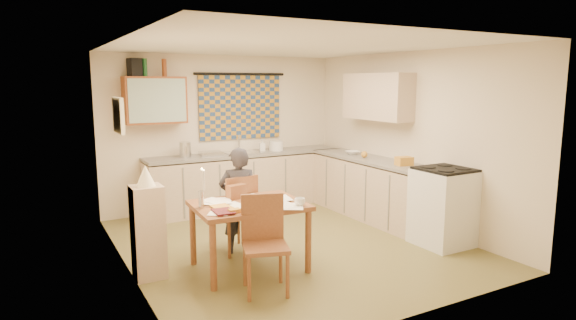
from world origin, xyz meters
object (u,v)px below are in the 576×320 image
counter_back (246,181)px  chair_far (235,228)px  person (239,201)px  dining_table (249,236)px  shelf_stand (148,232)px  counter_right (382,192)px  stove (443,207)px

counter_back → chair_far: 2.13m
chair_far → person: 0.36m
dining_table → shelf_stand: (-1.04, 0.29, 0.12)m
counter_back → shelf_stand: 3.03m
chair_far → shelf_stand: (-1.11, -0.31, 0.20)m
dining_table → shelf_stand: shelf_stand is taller
counter_right → stove: 1.21m
dining_table → person: bearing=82.0°
counter_back → stove: bearing=-64.0°
counter_back → dining_table: (-1.07, -2.47, -0.07)m
counter_back → chair_far: bearing=-118.0°
stove → person: bearing=157.7°
dining_table → chair_far: size_ratio=1.29×
chair_far → person: person is taller
counter_back → dining_table: counter_back is taller
counter_back → person: bearing=-116.4°
dining_table → person: size_ratio=0.95×
counter_back → counter_right: size_ratio=1.12×
stove → dining_table: 2.55m
shelf_stand → dining_table: bearing=-15.5°
counter_back → person: 2.18m
counter_right → shelf_stand: 3.57m
counter_back → chair_far: (-1.00, -1.87, -0.15)m
counter_back → person: (-0.97, -1.95, 0.20)m
person → shelf_stand: 1.17m
person → shelf_stand: (-1.14, -0.23, -0.15)m
chair_far → stove: bearing=146.8°
counter_back → person: size_ratio=2.53×
shelf_stand → stove: bearing=-12.0°
counter_back → shelf_stand: bearing=-134.0°
stove → counter_back: bearing=116.0°
dining_table → shelf_stand: size_ratio=1.24×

